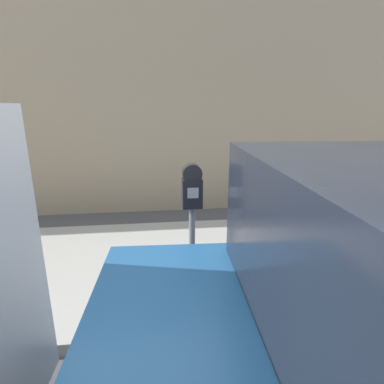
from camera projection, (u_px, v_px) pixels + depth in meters
sidewalk at (167, 264)px, 4.09m from camera, size 24.00×2.80×0.13m
building_facade at (159, 99)px, 5.91m from camera, size 24.00×0.30×4.55m
parking_meter at (192, 206)px, 2.88m from camera, size 0.19×0.15×1.51m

